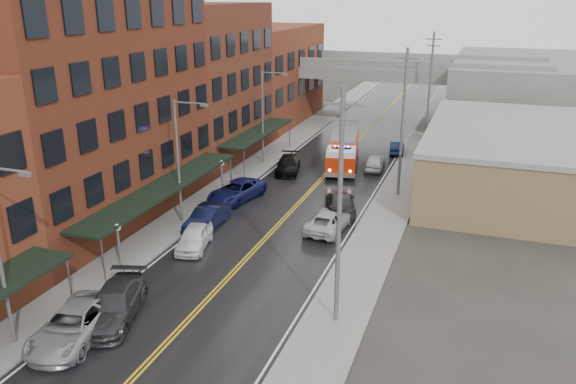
% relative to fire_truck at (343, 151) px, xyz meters
% --- Properties ---
extents(road, '(11.00, 160.00, 0.02)m').
position_rel_fire_truck_xyz_m(road, '(-0.91, -11.24, -1.67)').
color(road, black).
rests_on(road, ground).
extents(sidewalk_left, '(3.00, 160.00, 0.15)m').
position_rel_fire_truck_xyz_m(sidewalk_left, '(-8.21, -11.24, -1.60)').
color(sidewalk_left, slate).
rests_on(sidewalk_left, ground).
extents(sidewalk_right, '(3.00, 160.00, 0.15)m').
position_rel_fire_truck_xyz_m(sidewalk_right, '(6.39, -11.24, -1.60)').
color(sidewalk_right, slate).
rests_on(sidewalk_right, ground).
extents(curb_left, '(0.30, 160.00, 0.15)m').
position_rel_fire_truck_xyz_m(curb_left, '(-6.56, -11.24, -1.60)').
color(curb_left, gray).
rests_on(curb_left, ground).
extents(curb_right, '(0.30, 160.00, 0.15)m').
position_rel_fire_truck_xyz_m(curb_right, '(4.74, -11.24, -1.60)').
color(curb_right, gray).
rests_on(curb_right, ground).
extents(brick_building_b, '(9.00, 20.00, 18.00)m').
position_rel_fire_truck_xyz_m(brick_building_b, '(-14.21, -18.24, 7.32)').
color(brick_building_b, '#572617').
rests_on(brick_building_b, ground).
extents(brick_building_c, '(9.00, 15.00, 15.00)m').
position_rel_fire_truck_xyz_m(brick_building_c, '(-14.21, -0.74, 5.82)').
color(brick_building_c, '#5A281B').
rests_on(brick_building_c, ground).
extents(brick_building_far, '(9.00, 20.00, 12.00)m').
position_rel_fire_truck_xyz_m(brick_building_far, '(-14.21, 16.76, 4.32)').
color(brick_building_far, brown).
rests_on(brick_building_far, ground).
extents(tan_building, '(14.00, 22.00, 5.00)m').
position_rel_fire_truck_xyz_m(tan_building, '(15.09, -1.24, 0.82)').
color(tan_building, brown).
rests_on(tan_building, ground).
extents(right_far_block, '(18.00, 30.00, 8.00)m').
position_rel_fire_truck_xyz_m(right_far_block, '(17.09, 28.76, 2.32)').
color(right_far_block, slate).
rests_on(right_far_block, ground).
extents(awning_1, '(2.60, 18.00, 3.09)m').
position_rel_fire_truck_xyz_m(awning_1, '(-8.41, -18.24, 1.31)').
color(awning_1, black).
rests_on(awning_1, ground).
extents(awning_2, '(2.60, 13.00, 3.09)m').
position_rel_fire_truck_xyz_m(awning_2, '(-8.40, -0.74, 1.31)').
color(awning_2, black).
rests_on(awning_2, ground).
extents(globe_lamp_1, '(0.44, 0.44, 3.12)m').
position_rel_fire_truck_xyz_m(globe_lamp_1, '(-7.31, -25.24, 0.63)').
color(globe_lamp_1, '#59595B').
rests_on(globe_lamp_1, ground).
extents(globe_lamp_2, '(0.44, 0.44, 3.12)m').
position_rel_fire_truck_xyz_m(globe_lamp_2, '(-7.31, -11.24, 0.63)').
color(globe_lamp_2, '#59595B').
rests_on(globe_lamp_2, ground).
extents(street_lamp_0, '(2.64, 0.22, 9.00)m').
position_rel_fire_truck_xyz_m(street_lamp_0, '(-7.46, -33.24, 3.51)').
color(street_lamp_0, '#59595B').
rests_on(street_lamp_0, ground).
extents(street_lamp_1, '(2.64, 0.22, 9.00)m').
position_rel_fire_truck_xyz_m(street_lamp_1, '(-7.46, -17.24, 3.51)').
color(street_lamp_1, '#59595B').
rests_on(street_lamp_1, ground).
extents(street_lamp_2, '(2.64, 0.22, 9.00)m').
position_rel_fire_truck_xyz_m(street_lamp_2, '(-7.46, -1.24, 3.51)').
color(street_lamp_2, '#59595B').
rests_on(street_lamp_2, ground).
extents(utility_pole_0, '(1.80, 0.24, 12.00)m').
position_rel_fire_truck_xyz_m(utility_pole_0, '(6.29, -26.24, 4.63)').
color(utility_pole_0, '#59595B').
rests_on(utility_pole_0, ground).
extents(utility_pole_1, '(1.80, 0.24, 12.00)m').
position_rel_fire_truck_xyz_m(utility_pole_1, '(6.29, -6.24, 4.63)').
color(utility_pole_1, '#59595B').
rests_on(utility_pole_1, ground).
extents(utility_pole_2, '(1.80, 0.24, 12.00)m').
position_rel_fire_truck_xyz_m(utility_pole_2, '(6.29, 13.76, 4.63)').
color(utility_pole_2, '#59595B').
rests_on(utility_pole_2, ground).
extents(overpass, '(40.00, 10.00, 7.50)m').
position_rel_fire_truck_xyz_m(overpass, '(-0.91, 20.76, 4.31)').
color(overpass, slate).
rests_on(overpass, ground).
extents(fire_truck, '(4.62, 8.84, 3.10)m').
position_rel_fire_truck_xyz_m(fire_truck, '(0.00, 0.00, 0.00)').
color(fire_truck, '#B72308').
rests_on(fire_truck, ground).
extents(parked_car_left_2, '(3.64, 6.15, 1.60)m').
position_rel_fire_truck_xyz_m(parked_car_left_2, '(-5.29, -31.92, -0.88)').
color(parked_car_left_2, '#94969B').
rests_on(parked_car_left_2, ground).
extents(parked_car_left_3, '(3.92, 6.17, 1.66)m').
position_rel_fire_truck_xyz_m(parked_car_left_3, '(-4.54, -29.71, -0.85)').
color(parked_car_left_3, '#2B2B2E').
rests_on(parked_car_left_3, ground).
extents(parked_car_left_4, '(2.72, 4.67, 1.49)m').
position_rel_fire_truck_xyz_m(parked_car_left_4, '(-4.80, -20.72, -0.93)').
color(parked_car_left_4, white).
rests_on(parked_car_left_4, ground).
extents(parked_car_left_5, '(1.66, 4.73, 1.56)m').
position_rel_fire_truck_xyz_m(parked_car_left_5, '(-5.55, -17.43, -0.90)').
color(parked_car_left_5, black).
rests_on(parked_car_left_5, ground).
extents(parked_car_left_6, '(3.70, 6.06, 1.57)m').
position_rel_fire_truck_xyz_m(parked_car_left_6, '(-5.91, -11.51, -0.89)').
color(parked_car_left_6, '#14184E').
rests_on(parked_car_left_6, ground).
extents(parked_car_left_7, '(3.13, 5.38, 1.47)m').
position_rel_fire_truck_xyz_m(parked_car_left_7, '(-4.51, -3.00, -0.95)').
color(parked_car_left_7, black).
rests_on(parked_car_left_7, ground).
extents(parked_car_right_0, '(2.71, 5.32, 1.44)m').
position_rel_fire_truck_xyz_m(parked_car_right_0, '(2.76, -14.96, -0.96)').
color(parked_car_right_0, '#B5B8BE').
rests_on(parked_car_right_0, ground).
extents(parked_car_right_1, '(3.71, 5.83, 1.57)m').
position_rel_fire_truck_xyz_m(parked_car_right_1, '(2.71, -11.44, -0.89)').
color(parked_car_right_1, '#28272A').
rests_on(parked_car_right_1, ground).
extents(parked_car_right_2, '(2.02, 4.35, 1.44)m').
position_rel_fire_truck_xyz_m(parked_car_right_2, '(3.01, 0.56, -0.96)').
color(parked_car_right_2, '#B3B3B3').
rests_on(parked_car_right_2, ground).
extents(parked_car_right_3, '(1.94, 4.19, 1.33)m').
position_rel_fire_truck_xyz_m(parked_car_right_3, '(4.09, 6.98, -1.01)').
color(parked_car_right_3, '#0E1934').
rests_on(parked_car_right_3, ground).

